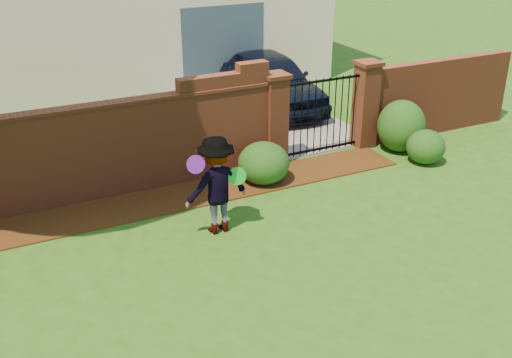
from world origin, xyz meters
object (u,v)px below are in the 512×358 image
car (275,83)px  frisbee_green (237,176)px  man (217,186)px  frisbee_purple (196,164)px

car → frisbee_green: bearing=-121.2°
man → frisbee_green: man is taller
car → frisbee_green: size_ratio=13.97×
frisbee_green → car: bearing=56.5°
frisbee_green → man: bearing=156.8°
car → man: bearing=-123.9°
man → frisbee_green: size_ratio=5.47×
car → man: 6.47m
frisbee_purple → frisbee_green: (0.69, 0.03, -0.34)m
man → frisbee_purple: bearing=18.6°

